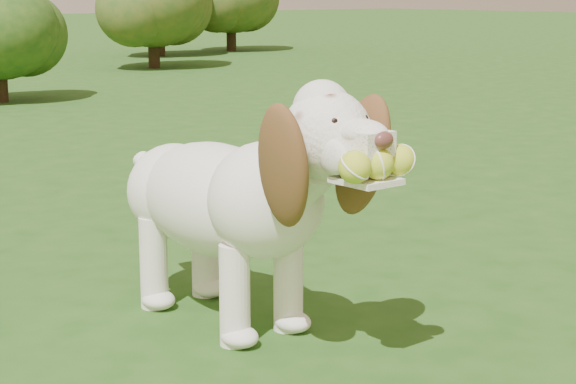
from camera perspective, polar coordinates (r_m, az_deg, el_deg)
ground at (r=3.31m, az=-4.70°, el=-7.13°), size 80.00×80.00×0.00m
dog at (r=3.06m, az=-3.08°, el=-0.08°), size 0.44×1.27×0.83m
shrub_d at (r=13.74m, az=-8.03°, el=11.22°), size 1.56×1.56×1.61m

